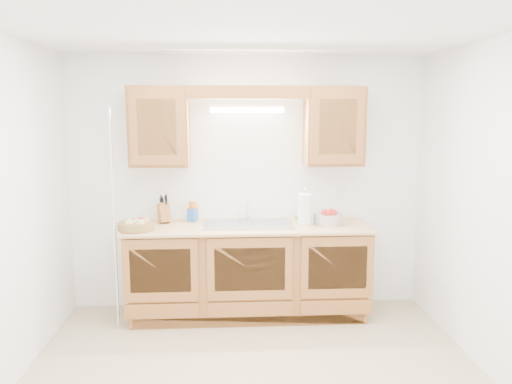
{
  "coord_description": "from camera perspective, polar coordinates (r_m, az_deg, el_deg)",
  "views": [
    {
      "loc": [
        -0.19,
        -3.44,
        1.94
      ],
      "look_at": [
        0.05,
        0.85,
        1.27
      ],
      "focal_mm": 35.0,
      "sensor_mm": 36.0,
      "label": 1
    }
  ],
  "objects": [
    {
      "name": "room",
      "position": [
        3.52,
        -0.07,
        -2.46
      ],
      "size": [
        3.52,
        3.5,
        2.5
      ],
      "color": "#C2B08C",
      "rests_on": "ground"
    },
    {
      "name": "orange_canister",
      "position": [
        4.95,
        -7.25,
        -2.07
      ],
      "size": [
        0.09,
        0.09,
        0.21
      ],
      "rotation": [
        0.0,
        0.0,
        -0.26
      ],
      "color": "orange",
      "rests_on": "countertop"
    },
    {
      "name": "outlet_plate",
      "position": [
        5.13,
        9.64,
        -0.12
      ],
      "size": [
        0.08,
        0.01,
        0.12
      ],
      "primitive_type": "cube",
      "color": "white",
      "rests_on": "room"
    },
    {
      "name": "valance",
      "position": [
        4.64,
        -0.92,
        11.34
      ],
      "size": [
        2.2,
        0.05,
        0.12
      ],
      "primitive_type": "cube",
      "color": "#A76B31",
      "rests_on": "room"
    },
    {
      "name": "soap_bottle",
      "position": [
        4.94,
        -7.26,
        -2.26
      ],
      "size": [
        0.11,
        0.11,
        0.19
      ],
      "primitive_type": "imported",
      "rotation": [
        0.0,
        0.0,
        -0.36
      ],
      "color": "blue",
      "rests_on": "countertop"
    },
    {
      "name": "upper_cabinet_left",
      "position": [
        4.82,
        -10.97,
        7.34
      ],
      "size": [
        0.55,
        0.33,
        0.75
      ],
      "primitive_type": "cube",
      "color": "#A76B31",
      "rests_on": "room"
    },
    {
      "name": "knife_block",
      "position": [
        4.92,
        -10.5,
        -2.28
      ],
      "size": [
        0.15,
        0.18,
        0.28
      ],
      "rotation": [
        0.0,
        0.0,
        0.43
      ],
      "color": "#A76B31",
      "rests_on": "countertop"
    },
    {
      "name": "sink",
      "position": [
        4.78,
        -0.88,
        -4.58
      ],
      "size": [
        0.84,
        0.46,
        0.36
      ],
      "color": "#9E9EA3",
      "rests_on": "countertop"
    },
    {
      "name": "sponge",
      "position": [
        5.04,
        5.15,
        -2.97
      ],
      "size": [
        0.11,
        0.07,
        0.02
      ],
      "rotation": [
        0.0,
        0.0,
        0.09
      ],
      "color": "#CC333F",
      "rests_on": "countertop"
    },
    {
      "name": "fruit_basket",
      "position": [
        4.68,
        -13.54,
        -3.65
      ],
      "size": [
        0.42,
        0.42,
        0.1
      ],
      "rotation": [
        0.0,
        0.0,
        -0.33
      ],
      "color": "#9E783F",
      "rests_on": "countertop"
    },
    {
      "name": "paper_towel",
      "position": [
        4.77,
        5.61,
        -1.98
      ],
      "size": [
        0.17,
        0.17,
        0.35
      ],
      "rotation": [
        0.0,
        0.0,
        -0.05
      ],
      "color": "silver",
      "rests_on": "countertop"
    },
    {
      "name": "base_cabinets",
      "position": [
        4.88,
        -0.87,
        -9.03
      ],
      "size": [
        2.2,
        0.6,
        0.86
      ],
      "primitive_type": "cube",
      "color": "#A76B31",
      "rests_on": "ground"
    },
    {
      "name": "fluorescent_fixture",
      "position": [
        4.86,
        -1.03,
        9.54
      ],
      "size": [
        0.76,
        0.08,
        0.08
      ],
      "color": "white",
      "rests_on": "room"
    },
    {
      "name": "wire_shelf_pole",
      "position": [
        4.59,
        -15.92,
        -3.3
      ],
      "size": [
        0.03,
        0.03,
        2.0
      ],
      "primitive_type": "cylinder",
      "color": "silver",
      "rests_on": "ground"
    },
    {
      "name": "countertop",
      "position": [
        4.75,
        -0.88,
        -4.03
      ],
      "size": [
        2.3,
        0.63,
        0.04
      ],
      "primitive_type": "cube",
      "color": "tan",
      "rests_on": "base_cabinets"
    },
    {
      "name": "upper_cabinet_right",
      "position": [
        4.89,
        8.87,
        7.41
      ],
      "size": [
        0.55,
        0.33,
        0.75
      ],
      "primitive_type": "cube",
      "color": "#A76B31",
      "rests_on": "room"
    },
    {
      "name": "apple_bowl",
      "position": [
        4.83,
        8.29,
        -2.91
      ],
      "size": [
        0.31,
        0.31,
        0.15
      ],
      "rotation": [
        0.0,
        0.0,
        -0.13
      ],
      "color": "silver",
      "rests_on": "countertop"
    }
  ]
}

